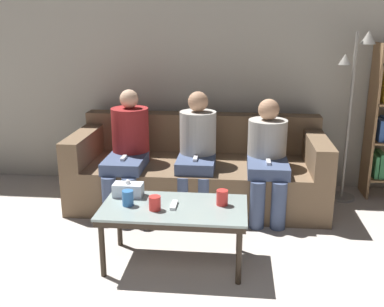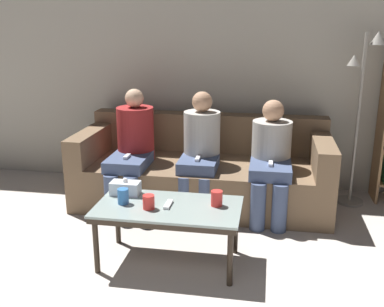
{
  "view_description": "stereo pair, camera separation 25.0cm",
  "coord_description": "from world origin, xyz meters",
  "px_view_note": "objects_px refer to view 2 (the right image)",
  "views": [
    {
      "loc": [
        0.36,
        -0.5,
        1.71
      ],
      "look_at": [
        0.0,
        3.01,
        0.67
      ],
      "focal_mm": 42.0,
      "sensor_mm": 36.0,
      "label": 1
    },
    {
      "loc": [
        0.61,
        -0.46,
        1.71
      ],
      "look_at": [
        0.0,
        3.01,
        0.67
      ],
      "focal_mm": 42.0,
      "sensor_mm": 36.0,
      "label": 2
    }
  ],
  "objects_px": {
    "tissue_box": "(125,188)",
    "standing_lamp": "(362,102)",
    "seated_person_left_end": "(133,145)",
    "couch": "(203,172)",
    "cup_near_left": "(149,202)",
    "cup_far_center": "(217,198)",
    "seated_person_mid_right": "(271,155)",
    "game_remote": "(168,204)",
    "seated_person_mid_left": "(200,148)",
    "coffee_table": "(168,211)",
    "cup_near_right": "(123,196)"
  },
  "relations": [
    {
      "from": "coffee_table",
      "to": "seated_person_left_end",
      "type": "relative_size",
      "value": 0.94
    },
    {
      "from": "standing_lamp",
      "to": "cup_near_right",
      "type": "bearing_deg",
      "value": -141.87
    },
    {
      "from": "seated_person_left_end",
      "to": "cup_far_center",
      "type": "bearing_deg",
      "value": -46.15
    },
    {
      "from": "cup_near_left",
      "to": "cup_far_center",
      "type": "xyz_separation_m",
      "value": [
        0.46,
        0.14,
        0.01
      ]
    },
    {
      "from": "cup_far_center",
      "to": "tissue_box",
      "type": "relative_size",
      "value": 0.51
    },
    {
      "from": "couch",
      "to": "cup_near_left",
      "type": "xyz_separation_m",
      "value": [
        -0.19,
        -1.3,
        0.2
      ]
    },
    {
      "from": "couch",
      "to": "cup_near_right",
      "type": "xyz_separation_m",
      "value": [
        -0.4,
        -1.25,
        0.21
      ]
    },
    {
      "from": "game_remote",
      "to": "seated_person_mid_right",
      "type": "relative_size",
      "value": 0.14
    },
    {
      "from": "seated_person_mid_right",
      "to": "cup_far_center",
      "type": "bearing_deg",
      "value": -111.38
    },
    {
      "from": "coffee_table",
      "to": "cup_near_right",
      "type": "height_order",
      "value": "cup_near_right"
    },
    {
      "from": "cup_near_right",
      "to": "coffee_table",
      "type": "bearing_deg",
      "value": 3.0
    },
    {
      "from": "cup_far_center",
      "to": "seated_person_mid_right",
      "type": "distance_m",
      "value": 1.02
    },
    {
      "from": "couch",
      "to": "tissue_box",
      "type": "height_order",
      "value": "couch"
    },
    {
      "from": "couch",
      "to": "seated_person_left_end",
      "type": "height_order",
      "value": "seated_person_left_end"
    },
    {
      "from": "tissue_box",
      "to": "seated_person_mid_right",
      "type": "distance_m",
      "value": 1.37
    },
    {
      "from": "cup_far_center",
      "to": "seated_person_mid_left",
      "type": "xyz_separation_m",
      "value": [
        -0.27,
        0.97,
        0.09
      ]
    },
    {
      "from": "seated_person_left_end",
      "to": "seated_person_mid_right",
      "type": "height_order",
      "value": "seated_person_left_end"
    },
    {
      "from": "cup_far_center",
      "to": "seated_person_mid_right",
      "type": "height_order",
      "value": "seated_person_mid_right"
    },
    {
      "from": "cup_near_right",
      "to": "seated_person_mid_right",
      "type": "bearing_deg",
      "value": 44.64
    },
    {
      "from": "standing_lamp",
      "to": "coffee_table",
      "type": "bearing_deg",
      "value": -136.65
    },
    {
      "from": "game_remote",
      "to": "seated_person_mid_left",
      "type": "height_order",
      "value": "seated_person_mid_left"
    },
    {
      "from": "standing_lamp",
      "to": "seated_person_left_end",
      "type": "xyz_separation_m",
      "value": [
        -2.08,
        -0.42,
        -0.41
      ]
    },
    {
      "from": "cup_near_right",
      "to": "seated_person_left_end",
      "type": "distance_m",
      "value": 1.06
    },
    {
      "from": "cup_near_left",
      "to": "tissue_box",
      "type": "relative_size",
      "value": 0.46
    },
    {
      "from": "game_remote",
      "to": "seated_person_left_end",
      "type": "xyz_separation_m",
      "value": [
        -0.57,
        1.01,
        0.13
      ]
    },
    {
      "from": "standing_lamp",
      "to": "seated_person_left_end",
      "type": "bearing_deg",
      "value": -168.7
    },
    {
      "from": "coffee_table",
      "to": "tissue_box",
      "type": "height_order",
      "value": "tissue_box"
    },
    {
      "from": "cup_near_left",
      "to": "couch",
      "type": "bearing_deg",
      "value": 81.63
    },
    {
      "from": "game_remote",
      "to": "seated_person_mid_right",
      "type": "height_order",
      "value": "seated_person_mid_right"
    },
    {
      "from": "coffee_table",
      "to": "game_remote",
      "type": "height_order",
      "value": "game_remote"
    },
    {
      "from": "coffee_table",
      "to": "cup_far_center",
      "type": "bearing_deg",
      "value": 10.11
    },
    {
      "from": "cup_far_center",
      "to": "game_remote",
      "type": "height_order",
      "value": "cup_far_center"
    },
    {
      "from": "tissue_box",
      "to": "standing_lamp",
      "type": "distance_m",
      "value": 2.32
    },
    {
      "from": "cup_near_left",
      "to": "cup_near_right",
      "type": "relative_size",
      "value": 0.89
    },
    {
      "from": "standing_lamp",
      "to": "seated_person_mid_right",
      "type": "xyz_separation_m",
      "value": [
        -0.8,
        -0.42,
        -0.44
      ]
    },
    {
      "from": "seated_person_mid_right",
      "to": "game_remote",
      "type": "bearing_deg",
      "value": -125.17
    },
    {
      "from": "cup_near_left",
      "to": "seated_person_left_end",
      "type": "distance_m",
      "value": 1.18
    },
    {
      "from": "seated_person_left_end",
      "to": "seated_person_mid_right",
      "type": "distance_m",
      "value": 1.28
    },
    {
      "from": "couch",
      "to": "game_remote",
      "type": "distance_m",
      "value": 1.24
    },
    {
      "from": "couch",
      "to": "seated_person_mid_left",
      "type": "xyz_separation_m",
      "value": [
        0.0,
        -0.2,
        0.3
      ]
    },
    {
      "from": "couch",
      "to": "cup_far_center",
      "type": "bearing_deg",
      "value": -76.96
    },
    {
      "from": "cup_near_left",
      "to": "tissue_box",
      "type": "xyz_separation_m",
      "value": [
        -0.25,
        0.23,
        0.0
      ]
    },
    {
      "from": "seated_person_mid_right",
      "to": "cup_near_left",
      "type": "bearing_deg",
      "value": -127.57
    },
    {
      "from": "couch",
      "to": "game_remote",
      "type": "bearing_deg",
      "value": -93.22
    },
    {
      "from": "coffee_table",
      "to": "cup_far_center",
      "type": "xyz_separation_m",
      "value": [
        0.34,
        0.06,
        0.1
      ]
    },
    {
      "from": "tissue_box",
      "to": "standing_lamp",
      "type": "height_order",
      "value": "standing_lamp"
    },
    {
      "from": "cup_far_center",
      "to": "standing_lamp",
      "type": "xyz_separation_m",
      "value": [
        1.17,
        1.37,
        0.5
      ]
    },
    {
      "from": "cup_near_left",
      "to": "standing_lamp",
      "type": "xyz_separation_m",
      "value": [
        1.63,
        1.5,
        0.5
      ]
    },
    {
      "from": "cup_near_right",
      "to": "cup_far_center",
      "type": "bearing_deg",
      "value": 6.64
    },
    {
      "from": "cup_near_right",
      "to": "seated_person_mid_right",
      "type": "xyz_separation_m",
      "value": [
        1.04,
        1.03,
        0.06
      ]
    }
  ]
}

